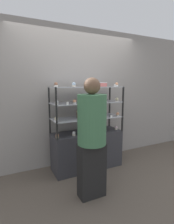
# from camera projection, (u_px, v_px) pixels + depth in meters

# --- Properties ---
(ground_plane) EXTENTS (20.00, 20.00, 0.00)m
(ground_plane) POSITION_uv_depth(u_px,v_px,m) (87.00, 167.00, 3.29)
(ground_plane) COLOR brown
(back_wall) EXTENTS (8.00, 0.05, 2.60)m
(back_wall) POSITION_uv_depth(u_px,v_px,m) (79.00, 97.00, 3.41)
(back_wall) COLOR gray
(back_wall) RESTS_ON ground_plane
(display_base) EXTENTS (1.27, 0.46, 0.68)m
(display_base) POSITION_uv_depth(u_px,v_px,m) (87.00, 150.00, 3.23)
(display_base) COLOR #333338
(display_base) RESTS_ON ground_plane
(display_riser_lower) EXTENTS (1.27, 0.46, 0.27)m
(display_riser_lower) POSITION_uv_depth(u_px,v_px,m) (87.00, 118.00, 3.14)
(display_riser_lower) COLOR black
(display_riser_lower) RESTS_ON display_base
(display_riser_middle) EXTENTS (1.27, 0.46, 0.27)m
(display_riser_middle) POSITION_uv_depth(u_px,v_px,m) (87.00, 103.00, 3.09)
(display_riser_middle) COLOR black
(display_riser_middle) RESTS_ON display_riser_lower
(display_riser_upper) EXTENTS (1.27, 0.46, 0.27)m
(display_riser_upper) POSITION_uv_depth(u_px,v_px,m) (87.00, 88.00, 3.05)
(display_riser_upper) COLOR black
(display_riser_upper) RESTS_ON display_riser_middle
(layer_cake_centerpiece) EXTENTS (0.17, 0.17, 0.12)m
(layer_cake_centerpiece) POSITION_uv_depth(u_px,v_px,m) (81.00, 114.00, 3.11)
(layer_cake_centerpiece) COLOR brown
(layer_cake_centerpiece) RESTS_ON display_riser_lower
(sheet_cake_frosted) EXTENTS (0.24, 0.17, 0.07)m
(sheet_cake_frosted) POSITION_uv_depth(u_px,v_px,m) (99.00, 84.00, 3.20)
(sheet_cake_frosted) COLOR #C66660
(sheet_cake_frosted) RESTS_ON display_riser_upper
(cupcake_0) EXTENTS (0.06, 0.06, 0.07)m
(cupcake_0) POSITION_uv_depth(u_px,v_px,m) (57.00, 136.00, 2.82)
(cupcake_0) COLOR #CCB28C
(cupcake_0) RESTS_ON display_base
(cupcake_1) EXTENTS (0.06, 0.06, 0.07)m
(cupcake_1) POSITION_uv_depth(u_px,v_px,m) (74.00, 133.00, 2.96)
(cupcake_1) COLOR beige
(cupcake_1) RESTS_ON display_base
(cupcake_2) EXTENTS (0.06, 0.06, 0.07)m
(cupcake_2) POSITION_uv_depth(u_px,v_px,m) (90.00, 131.00, 3.09)
(cupcake_2) COLOR beige
(cupcake_2) RESTS_ON display_base
(cupcake_3) EXTENTS (0.06, 0.06, 0.07)m
(cupcake_3) POSITION_uv_depth(u_px,v_px,m) (103.00, 129.00, 3.24)
(cupcake_3) COLOR #CCB28C
(cupcake_3) RESTS_ON display_base
(cupcake_4) EXTENTS (0.06, 0.06, 0.07)m
(cupcake_4) POSITION_uv_depth(u_px,v_px,m) (116.00, 128.00, 3.33)
(cupcake_4) COLOR beige
(cupcake_4) RESTS_ON display_base
(price_tag_0) EXTENTS (0.04, 0.00, 0.04)m
(price_tag_0) POSITION_uv_depth(u_px,v_px,m) (105.00, 132.00, 3.10)
(price_tag_0) COLOR white
(price_tag_0) RESTS_ON display_base
(cupcake_5) EXTENTS (0.06, 0.06, 0.07)m
(cupcake_5) POSITION_uv_depth(u_px,v_px,m) (56.00, 119.00, 2.82)
(cupcake_5) COLOR white
(cupcake_5) RESTS_ON display_riser_lower
(cupcake_6) EXTENTS (0.06, 0.06, 0.07)m
(cupcake_6) POSITION_uv_depth(u_px,v_px,m) (118.00, 114.00, 3.27)
(cupcake_6) COLOR beige
(cupcake_6) RESTS_ON display_riser_lower
(price_tag_1) EXTENTS (0.04, 0.00, 0.04)m
(price_tag_1) POSITION_uv_depth(u_px,v_px,m) (111.00, 116.00, 3.11)
(price_tag_1) COLOR white
(price_tag_1) RESTS_ON display_riser_lower
(cupcake_7) EXTENTS (0.06, 0.06, 0.07)m
(cupcake_7) POSITION_uv_depth(u_px,v_px,m) (57.00, 103.00, 2.74)
(cupcake_7) COLOR white
(cupcake_7) RESTS_ON display_riser_middle
(cupcake_8) EXTENTS (0.06, 0.06, 0.07)m
(cupcake_8) POSITION_uv_depth(u_px,v_px,m) (75.00, 102.00, 2.88)
(cupcake_8) COLOR white
(cupcake_8) RESTS_ON display_riser_middle
(cupcake_9) EXTENTS (0.06, 0.06, 0.07)m
(cupcake_9) POSITION_uv_depth(u_px,v_px,m) (88.00, 101.00, 3.05)
(cupcake_9) COLOR white
(cupcake_9) RESTS_ON display_riser_middle
(cupcake_10) EXTENTS (0.06, 0.06, 0.07)m
(cupcake_10) POSITION_uv_depth(u_px,v_px,m) (104.00, 100.00, 3.12)
(cupcake_10) COLOR white
(cupcake_10) RESTS_ON display_riser_middle
(cupcake_11) EXTENTS (0.06, 0.06, 0.07)m
(cupcake_11) POSITION_uv_depth(u_px,v_px,m) (117.00, 99.00, 3.26)
(cupcake_11) COLOR beige
(cupcake_11) RESTS_ON display_riser_middle
(price_tag_2) EXTENTS (0.04, 0.00, 0.04)m
(price_tag_2) POSITION_uv_depth(u_px,v_px,m) (68.00, 103.00, 2.71)
(price_tag_2) COLOR white
(price_tag_2) RESTS_ON display_riser_middle
(cupcake_12) EXTENTS (0.06, 0.06, 0.07)m
(cupcake_12) POSITION_uv_depth(u_px,v_px,m) (56.00, 85.00, 2.76)
(cupcake_12) COLOR white
(cupcake_12) RESTS_ON display_riser_upper
(cupcake_13) EXTENTS (0.06, 0.06, 0.07)m
(cupcake_13) POSITION_uv_depth(u_px,v_px,m) (74.00, 85.00, 2.84)
(cupcake_13) COLOR beige
(cupcake_13) RESTS_ON display_riser_upper
(cupcake_14) EXTENTS (0.06, 0.06, 0.07)m
(cupcake_14) POSITION_uv_depth(u_px,v_px,m) (90.00, 85.00, 2.96)
(cupcake_14) COLOR beige
(cupcake_14) RESTS_ON display_riser_upper
(cupcake_15) EXTENTS (0.06, 0.06, 0.07)m
(cupcake_15) POSITION_uv_depth(u_px,v_px,m) (117.00, 84.00, 3.25)
(cupcake_15) COLOR white
(cupcake_15) RESTS_ON display_riser_upper
(price_tag_3) EXTENTS (0.04, 0.00, 0.04)m
(price_tag_3) POSITION_uv_depth(u_px,v_px,m) (115.00, 85.00, 3.05)
(price_tag_3) COLOR white
(price_tag_3) RESTS_ON display_riser_upper
(customer_figure) EXTENTS (0.38, 0.38, 1.63)m
(customer_figure) POSITION_uv_depth(u_px,v_px,m) (92.00, 136.00, 2.32)
(customer_figure) COLOR black
(customer_figure) RESTS_ON ground_plane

